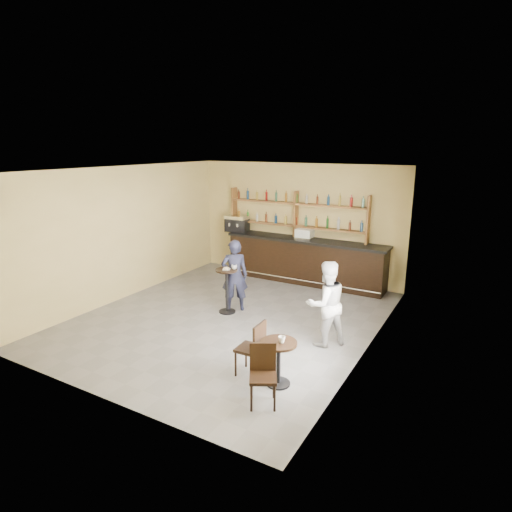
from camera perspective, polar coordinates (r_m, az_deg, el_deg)
The scene contains 23 objects.
floor at distance 9.47m, azimuth -3.48°, elevation -8.26°, with size 7.00×7.00×0.00m, color slate.
ceiling at distance 8.73m, azimuth -3.81°, elevation 11.46°, with size 7.00×7.00×0.00m, color white.
wall_back at distance 11.98m, azimuth 5.57°, elevation 4.59°, with size 7.00×7.00×0.00m, color tan.
wall_front at distance 6.45m, azimuth -20.94°, elevation -5.21°, with size 7.00×7.00×0.00m, color tan.
wall_left at distance 10.87m, azimuth -17.02°, elevation 2.97°, with size 7.00×7.00×0.00m, color tan.
wall_right at distance 7.79m, azimuth 15.19°, elevation -1.39°, with size 7.00×7.00×0.00m, color tan.
window_pane at distance 6.65m, azimuth 12.54°, elevation -3.07°, with size 2.00×2.00×0.00m, color white.
window_frame at distance 6.65m, azimuth 12.49°, elevation -3.07°, with size 0.04×1.70×2.10m, color black, non-canonical shape.
shelf_unit at distance 11.83m, azimuth 5.34°, elevation 5.50°, with size 4.00×0.26×1.40m, color brown, non-canonical shape.
liquor_bottles at distance 11.81m, azimuth 5.36°, elevation 6.31°, with size 3.68×0.10×1.00m, color #8C5919, non-canonical shape.
bar_counter at distance 11.73m, azimuth 6.53°, elevation -0.63°, with size 4.48×0.87×1.21m, color black, non-canonical shape.
espresso_machine at distance 12.53m, azimuth -2.52°, elevation 4.36°, with size 0.64×0.41×0.46m, color black, non-canonical shape.
pastry_case at distance 11.57m, azimuth 6.50°, elevation 2.94°, with size 0.45×0.36×0.27m, color silver, non-canonical shape.
pedestal_table at distance 9.62m, azimuth -3.91°, elevation -4.67°, with size 0.49×0.49×1.01m, color black, non-canonical shape.
napkin at distance 9.46m, azimuth -3.96°, elevation -1.77°, with size 0.17×0.17×0.00m, color white.
donut at distance 9.44m, azimuth -3.95°, elevation -1.65°, with size 0.13×0.13×0.05m, color #BB8744.
cup_pedestal at distance 9.46m, azimuth -2.93°, elevation -1.46°, with size 0.13×0.13×0.10m, color white.
man_main at distance 9.65m, azimuth -2.88°, elevation -2.59°, with size 0.60×0.39×1.65m, color black.
cafe_table at distance 6.91m, azimuth 3.02°, elevation -14.09°, with size 0.58×0.58×0.73m, color black, non-canonical shape.
cup_cafe at distance 6.70m, azimuth 3.46°, elevation -11.06°, with size 0.11×0.11×0.10m, color white.
chair_west at distance 7.13m, azimuth -0.83°, elevation -12.17°, with size 0.40×0.40×0.93m, color black, non-canonical shape.
chair_south at distance 6.38m, azimuth 0.93°, elevation -15.81°, with size 0.39×0.39×0.90m, color black, non-canonical shape.
patron_second at distance 8.10m, azimuth 9.31°, elevation -6.28°, with size 0.79×0.62×1.64m, color #ACACB1.
Camera 1 is at (4.79, -7.28, 3.69)m, focal length 30.00 mm.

